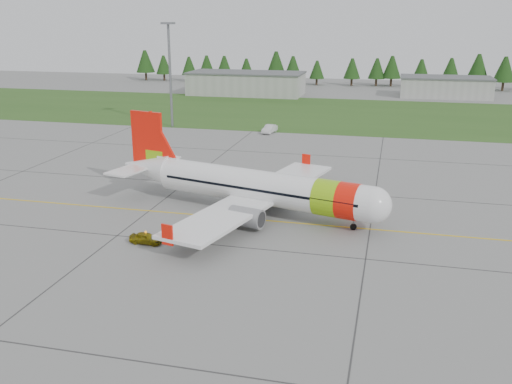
# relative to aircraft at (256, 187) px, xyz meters

# --- Properties ---
(ground) EXTENTS (320.00, 320.00, 0.00)m
(ground) POSITION_rel_aircraft_xyz_m (2.97, -10.42, -3.00)
(ground) COLOR gray
(ground) RESTS_ON ground
(aircraft) EXTENTS (33.76, 31.78, 10.42)m
(aircraft) POSITION_rel_aircraft_xyz_m (0.00, 0.00, 0.00)
(aircraft) COLOR white
(aircraft) RESTS_ON ground
(follow_me_car) EXTENTS (1.17, 1.36, 3.28)m
(follow_me_car) POSITION_rel_aircraft_xyz_m (-8.28, -11.65, -1.36)
(follow_me_car) COLOR gold
(follow_me_car) RESTS_ON ground
(service_van) EXTENTS (1.88, 1.80, 4.73)m
(service_van) POSITION_rel_aircraft_xyz_m (-8.46, 45.89, -0.64)
(service_van) COLOR silver
(service_van) RESTS_ON ground
(grass_strip) EXTENTS (320.00, 50.00, 0.03)m
(grass_strip) POSITION_rel_aircraft_xyz_m (2.97, 71.58, -2.99)
(grass_strip) COLOR #30561E
(grass_strip) RESTS_ON ground
(taxi_guideline) EXTENTS (120.00, 0.25, 0.02)m
(taxi_guideline) POSITION_rel_aircraft_xyz_m (2.97, -2.42, -2.99)
(taxi_guideline) COLOR gold
(taxi_guideline) RESTS_ON ground
(hangar_west) EXTENTS (32.00, 14.00, 6.00)m
(hangar_west) POSITION_rel_aircraft_xyz_m (-27.03, 99.58, -0.00)
(hangar_west) COLOR #A8A8A3
(hangar_west) RESTS_ON ground
(hangar_east) EXTENTS (24.00, 12.00, 5.20)m
(hangar_east) POSITION_rel_aircraft_xyz_m (27.97, 107.58, -0.40)
(hangar_east) COLOR #A8A8A3
(hangar_east) RESTS_ON ground
(floodlight_mast) EXTENTS (0.50, 0.50, 20.00)m
(floodlight_mast) POSITION_rel_aircraft_xyz_m (-29.03, 47.58, 7.00)
(floodlight_mast) COLOR slate
(floodlight_mast) RESTS_ON ground
(treeline) EXTENTS (160.00, 8.00, 10.00)m
(treeline) POSITION_rel_aircraft_xyz_m (2.97, 127.58, 2.00)
(treeline) COLOR #1C3F14
(treeline) RESTS_ON ground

